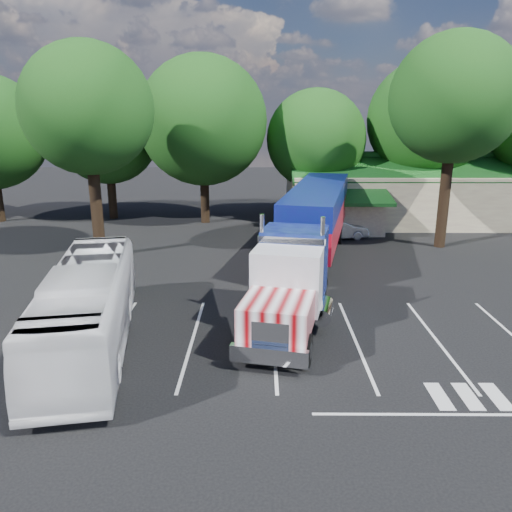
{
  "coord_description": "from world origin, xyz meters",
  "views": [
    {
      "loc": [
        -0.57,
        -23.91,
        8.55
      ],
      "look_at": [
        -0.73,
        -0.94,
        2.0
      ],
      "focal_mm": 35.0,
      "sensor_mm": 36.0,
      "label": 1
    }
  ],
  "objects_px": {
    "semi_truck": "(312,226)",
    "woman": "(302,273)",
    "silver_sedan": "(338,230)",
    "tour_bus": "(88,307)",
    "bicycle": "(301,261)"
  },
  "relations": [
    {
      "from": "semi_truck",
      "to": "woman",
      "type": "bearing_deg",
      "value": -91.17
    },
    {
      "from": "silver_sedan",
      "to": "woman",
      "type": "bearing_deg",
      "value": 148.13
    },
    {
      "from": "tour_bus",
      "to": "silver_sedan",
      "type": "distance_m",
      "value": 20.82
    },
    {
      "from": "semi_truck",
      "to": "bicycle",
      "type": "bearing_deg",
      "value": 164.19
    },
    {
      "from": "semi_truck",
      "to": "bicycle",
      "type": "distance_m",
      "value": 2.23
    },
    {
      "from": "semi_truck",
      "to": "tour_bus",
      "type": "xyz_separation_m",
      "value": [
        -9.34,
        -9.54,
        -1.02
      ]
    },
    {
      "from": "semi_truck",
      "to": "silver_sedan",
      "type": "relative_size",
      "value": 5.29
    },
    {
      "from": "woman",
      "to": "silver_sedan",
      "type": "xyz_separation_m",
      "value": [
        3.4,
        10.5,
        -0.16
      ]
    },
    {
      "from": "bicycle",
      "to": "silver_sedan",
      "type": "relative_size",
      "value": 0.43
    },
    {
      "from": "bicycle",
      "to": "tour_bus",
      "type": "distance_m",
      "value": 13.24
    },
    {
      "from": "woman",
      "to": "bicycle",
      "type": "relative_size",
      "value": 0.94
    },
    {
      "from": "semi_truck",
      "to": "bicycle",
      "type": "relative_size",
      "value": 12.28
    },
    {
      "from": "tour_bus",
      "to": "woman",
      "type": "bearing_deg",
      "value": 26.62
    },
    {
      "from": "bicycle",
      "to": "silver_sedan",
      "type": "xyz_separation_m",
      "value": [
        3.2,
        7.16,
        0.22
      ]
    },
    {
      "from": "semi_truck",
      "to": "silver_sedan",
      "type": "xyz_separation_m",
      "value": [
        2.66,
        7.45,
        -1.93
      ]
    }
  ]
}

